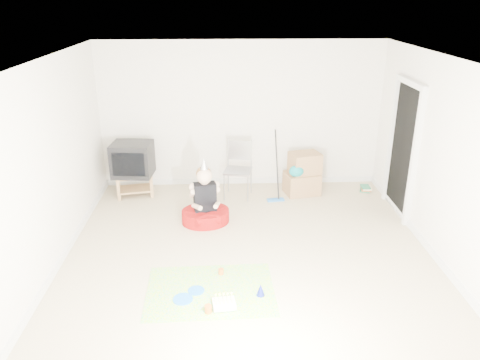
{
  "coord_description": "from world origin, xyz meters",
  "views": [
    {
      "loc": [
        -0.33,
        -5.63,
        3.32
      ],
      "look_at": [
        -0.1,
        0.4,
        0.9
      ],
      "focal_mm": 35.0,
      "sensor_mm": 36.0,
      "label": 1
    }
  ],
  "objects_px": {
    "folding_chair": "(238,171)",
    "seated_woman": "(205,208)",
    "crt_tv": "(133,159)",
    "cardboard_boxes": "(303,174)",
    "tv_stand": "(135,183)",
    "birthday_cake": "(224,305)"
  },
  "relations": [
    {
      "from": "tv_stand",
      "to": "cardboard_boxes",
      "type": "height_order",
      "value": "cardboard_boxes"
    },
    {
      "from": "crt_tv",
      "to": "cardboard_boxes",
      "type": "bearing_deg",
      "value": 4.45
    },
    {
      "from": "folding_chair",
      "to": "cardboard_boxes",
      "type": "height_order",
      "value": "folding_chair"
    },
    {
      "from": "birthday_cake",
      "to": "crt_tv",
      "type": "bearing_deg",
      "value": 115.48
    },
    {
      "from": "tv_stand",
      "to": "folding_chair",
      "type": "xyz_separation_m",
      "value": [
        1.8,
        -0.13,
        0.25
      ]
    },
    {
      "from": "tv_stand",
      "to": "cardboard_boxes",
      "type": "distance_m",
      "value": 2.95
    },
    {
      "from": "tv_stand",
      "to": "birthday_cake",
      "type": "relative_size",
      "value": 2.44
    },
    {
      "from": "seated_woman",
      "to": "birthday_cake",
      "type": "height_order",
      "value": "seated_woman"
    },
    {
      "from": "cardboard_boxes",
      "to": "tv_stand",
      "type": "bearing_deg",
      "value": 179.86
    },
    {
      "from": "cardboard_boxes",
      "to": "seated_woman",
      "type": "relative_size",
      "value": 0.69
    },
    {
      "from": "crt_tv",
      "to": "cardboard_boxes",
      "type": "xyz_separation_m",
      "value": [
        2.95,
        -0.01,
        -0.32
      ]
    },
    {
      "from": "crt_tv",
      "to": "tv_stand",
      "type": "bearing_deg",
      "value": 0.0
    },
    {
      "from": "folding_chair",
      "to": "birthday_cake",
      "type": "xyz_separation_m",
      "value": [
        -0.26,
        -3.11,
        -0.45
      ]
    },
    {
      "from": "folding_chair",
      "to": "cardboard_boxes",
      "type": "xyz_separation_m",
      "value": [
        1.15,
        0.12,
        -0.13
      ]
    },
    {
      "from": "folding_chair",
      "to": "seated_woman",
      "type": "height_order",
      "value": "seated_woman"
    },
    {
      "from": "cardboard_boxes",
      "to": "birthday_cake",
      "type": "bearing_deg",
      "value": -113.57
    },
    {
      "from": "folding_chair",
      "to": "seated_woman",
      "type": "distance_m",
      "value": 1.13
    },
    {
      "from": "seated_woman",
      "to": "tv_stand",
      "type": "bearing_deg",
      "value": 139.35
    },
    {
      "from": "crt_tv",
      "to": "folding_chair",
      "type": "relative_size",
      "value": 0.67
    },
    {
      "from": "cardboard_boxes",
      "to": "seated_woman",
      "type": "bearing_deg",
      "value": -147.28
    },
    {
      "from": "folding_chair",
      "to": "tv_stand",
      "type": "bearing_deg",
      "value": 175.95
    },
    {
      "from": "folding_chair",
      "to": "birthday_cake",
      "type": "height_order",
      "value": "folding_chair"
    }
  ]
}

